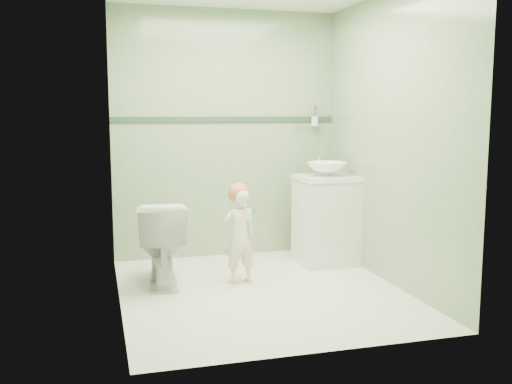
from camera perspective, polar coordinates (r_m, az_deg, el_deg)
name	(u,v)px	position (r m, az deg, el deg)	size (l,w,h in m)	color
ground	(261,291)	(4.71, 0.50, -9.69)	(2.50, 2.50, 0.00)	white
room_shell	(261,141)	(4.49, 0.51, 5.06)	(2.50, 2.54, 2.40)	gray
trim_stripe	(226,119)	(5.69, -2.96, 7.15)	(2.20, 0.02, 0.05)	#2A4531
vanity	(326,221)	(5.52, 6.89, -2.84)	(0.52, 0.50, 0.80)	silver
counter	(327,178)	(5.46, 6.97, 1.39)	(0.54, 0.52, 0.04)	white
basin	(327,169)	(5.45, 6.98, 2.27)	(0.37, 0.37, 0.13)	white
faucet	(320,159)	(5.62, 6.27, 3.26)	(0.03, 0.13, 0.18)	silver
cup_holder	(314,121)	(5.90, 5.73, 6.95)	(0.26, 0.07, 0.21)	silver
toilet	(161,242)	(4.86, -9.28, -4.91)	(0.40, 0.69, 0.71)	white
toddler	(239,236)	(4.83, -1.66, -4.38)	(0.29, 0.19, 0.79)	silver
hair_cap	(238,193)	(4.79, -1.75, -0.12)	(0.18, 0.18, 0.18)	#C06949
teal_toothbrush	(253,210)	(4.71, -0.25, -1.75)	(0.11, 0.14, 0.08)	#059A83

